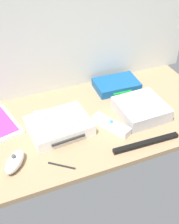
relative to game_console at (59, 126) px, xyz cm
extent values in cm
cube|color=#9E7F5B|center=(11.89, 1.09, -3.20)|extent=(100.00, 48.00, 2.00)
cube|color=silver|center=(11.89, 25.69, 29.80)|extent=(110.00, 1.20, 64.00)
cube|color=white|center=(0.00, 0.03, 0.00)|extent=(22.04, 17.40, 4.40)
cube|color=#2D2D2D|center=(0.56, -8.15, 0.00)|extent=(12.01, 1.42, 0.80)
cube|color=silver|center=(31.12, -2.90, 0.30)|extent=(17.36, 17.36, 5.00)
cube|color=silver|center=(31.12, -2.90, 2.95)|extent=(16.67, 16.67, 0.30)
cube|color=#145193|center=(30.68, 16.70, -0.50)|extent=(18.54, 12.83, 3.40)
cube|color=#19D833|center=(30.39, 10.50, -0.50)|extent=(8.01, 0.77, 0.60)
cube|color=white|center=(17.32, -5.94, -0.70)|extent=(9.92, 14.82, 3.00)
cylinder|color=#387FDB|center=(17.32, -5.94, 1.00)|extent=(1.40, 1.40, 0.40)
ellipsoid|color=white|center=(-17.97, -10.72, -0.20)|extent=(9.54, 10.63, 4.00)
sphere|color=#4C4C4C|center=(-17.97, -10.72, 2.20)|extent=(1.40, 1.40, 1.40)
cube|color=white|center=(-0.48, 0.75, 3.20)|extent=(15.39, 9.96, 2.00)
cylinder|color=#99999E|center=(-4.44, 1.32, 4.40)|extent=(2.26, 2.26, 0.40)
cube|color=black|center=(24.62, -17.92, -1.50)|extent=(24.05, 2.70, 1.40)
cylinder|color=black|center=(-4.61, -16.11, -1.85)|extent=(7.48, 6.14, 0.70)
camera|label=1|loc=(-21.49, -79.56, 70.12)|focal=49.25mm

